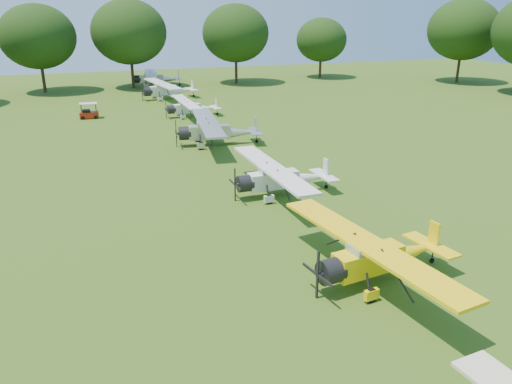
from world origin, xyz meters
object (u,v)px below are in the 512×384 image
aircraft_7 (155,77)px  golf_cart (89,113)px  aircraft_4 (215,130)px  aircraft_2 (378,254)px  aircraft_5 (191,107)px  aircraft_3 (281,176)px  aircraft_6 (167,89)px

aircraft_7 → golf_cart: aircraft_7 is taller
aircraft_4 → aircraft_2: bearing=-81.4°
aircraft_5 → aircraft_4: bearing=-93.8°
aircraft_7 → aircraft_2: bearing=-83.1°
golf_cart → aircraft_4: bearing=-52.9°
aircraft_4 → aircraft_7: aircraft_7 is taller
aircraft_3 → aircraft_5: 26.58m
aircraft_6 → aircraft_7: (0.33, 12.28, 0.02)m
aircraft_4 → golf_cart: 18.75m
aircraft_2 → golf_cart: 42.31m
aircraft_6 → golf_cart: bearing=-145.0°
aircraft_3 → golf_cart: bearing=108.8°
aircraft_2 → aircraft_3: (0.15, 11.52, -0.02)m
aircraft_7 → aircraft_4: bearing=-83.9°
aircraft_2 → aircraft_4: aircraft_4 is taller
aircraft_3 → aircraft_6: (-0.24, 39.21, 0.12)m
aircraft_3 → aircraft_7: bearing=88.6°
aircraft_4 → aircraft_5: size_ratio=1.24×
aircraft_3 → golf_cart: (-10.72, 29.44, -0.69)m
aircraft_4 → aircraft_7: size_ratio=0.99×
aircraft_2 → aircraft_7: aircraft_7 is taller
golf_cart → aircraft_3: bearing=-65.7°
aircraft_2 → aircraft_5: aircraft_2 is taller
aircraft_2 → aircraft_3: size_ratio=1.03×
aircraft_5 → golf_cart: aircraft_5 is taller
aircraft_3 → aircraft_4: size_ratio=0.90×
aircraft_5 → aircraft_7: 24.91m
aircraft_7 → golf_cart: 24.57m
aircraft_5 → aircraft_3: bearing=-90.9°
aircraft_2 → aircraft_5: 38.10m
aircraft_6 → aircraft_7: size_ratio=0.98×
aircraft_5 → golf_cart: bearing=164.6°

